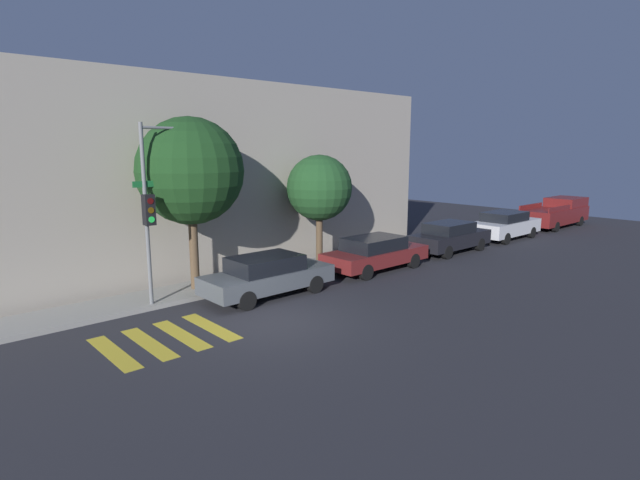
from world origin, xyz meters
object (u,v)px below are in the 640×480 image
sedan_tail_of_row (505,225)px  sedan_far_end (450,237)px  sedan_near_corner (267,275)px  traffic_light_pole (161,191)px  tree_near_corner (190,171)px  sedan_middle (375,253)px  pickup_truck (557,213)px  tree_midblock (319,188)px

sedan_tail_of_row → sedan_far_end: bearing=180.0°
sedan_near_corner → sedan_tail_of_row: sedan_tail_of_row is taller
traffic_light_pole → tree_near_corner: 1.64m
sedan_tail_of_row → sedan_middle: bearing=180.0°
traffic_light_pole → sedan_middle: 8.79m
sedan_middle → pickup_truck: pickup_truck is taller
sedan_near_corner → sedan_middle: (5.29, 0.00, -0.00)m
sedan_near_corner → traffic_light_pole: bearing=156.5°
pickup_truck → sedan_middle: bearing=180.0°
pickup_truck → tree_midblock: size_ratio=1.25×
pickup_truck → tree_near_corner: 23.94m
sedan_tail_of_row → traffic_light_pole: bearing=176.1°
traffic_light_pole → sedan_tail_of_row: size_ratio=1.22×
sedan_middle → sedan_far_end: (5.22, 0.00, 0.03)m
traffic_light_pole → sedan_tail_of_row: 18.83m
traffic_light_pole → sedan_middle: (8.21, -1.27, -2.86)m
sedan_middle → sedan_far_end: bearing=0.0°
sedan_tail_of_row → tree_midblock: tree_midblock is taller
traffic_light_pole → sedan_middle: bearing=-8.8°
traffic_light_pole → sedan_tail_of_row: bearing=-3.9°
traffic_light_pole → sedan_tail_of_row: (18.58, -1.27, -2.80)m
sedan_middle → sedan_tail_of_row: 10.37m
tree_near_corner → sedan_far_end: bearing=-9.5°
sedan_far_end → tree_midblock: bearing=162.6°
traffic_light_pole → tree_midblock: 7.07m
tree_midblock → sedan_near_corner: bearing=-153.9°
traffic_light_pole → tree_midblock: size_ratio=1.22×
traffic_light_pole → sedan_far_end: 13.79m
pickup_truck → sedan_near_corner: bearing=180.0°
sedan_near_corner → tree_midblock: tree_midblock is taller
tree_near_corner → sedan_near_corner: bearing=-52.3°
pickup_truck → tree_near_corner: size_ratio=0.98×
sedan_near_corner → sedan_tail_of_row: size_ratio=0.97×
sedan_middle → tree_midblock: (-1.19, 2.01, 2.52)m
pickup_truck → tree_midblock: (-17.98, 2.01, 2.35)m
traffic_light_pole → tree_near_corner: bearing=28.2°
sedan_far_end → tree_near_corner: size_ratio=0.75×
traffic_light_pole → tree_near_corner: (1.37, 0.74, 0.50)m
sedan_far_end → traffic_light_pole: bearing=174.6°
sedan_far_end → pickup_truck: size_ratio=0.77×
sedan_near_corner → sedan_tail_of_row: 15.66m
sedan_tail_of_row → tree_near_corner: (-17.21, 2.01, 3.31)m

